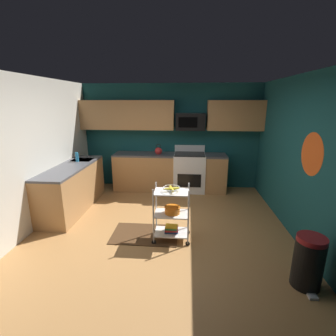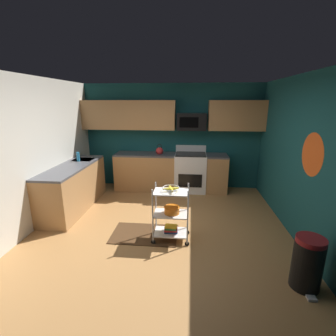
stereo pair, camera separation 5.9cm
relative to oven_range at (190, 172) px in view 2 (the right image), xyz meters
name	(u,v)px [view 2 (the right image)]	position (x,y,z in m)	size (l,w,h in m)	color
floor	(160,232)	(-0.49, -2.10, -0.50)	(4.40, 4.80, 0.04)	#A87542
wall_back	(172,137)	(-0.49, 0.33, 0.82)	(4.52, 0.06, 2.60)	#14474C
wall_left	(28,155)	(-2.72, -2.10, 0.82)	(0.06, 4.80, 2.60)	silver
wall_right	(306,161)	(1.74, -2.10, 0.82)	(0.06, 4.80, 2.60)	#14474C
wall_flower_decal	(312,155)	(1.71, -2.32, 0.97)	(0.63, 0.63, 0.00)	#E5591E
counter_run	(134,177)	(-1.30, -0.55, -0.01)	(3.58, 2.59, 0.92)	#B27F4C
oven_range	(190,172)	(0.00, 0.00, 0.00)	(0.76, 0.65, 1.10)	white
upper_cabinets	(167,115)	(-0.60, 0.13, 1.37)	(4.40, 0.33, 0.70)	#B27F4C
microwave	(192,122)	(0.00, 0.10, 1.22)	(0.70, 0.39, 0.40)	black
rolling_cart	(171,214)	(-0.29, -2.33, -0.03)	(0.60, 0.37, 0.91)	silver
fruit_bowl	(171,189)	(-0.29, -2.33, 0.40)	(0.27, 0.27, 0.07)	silver
mixing_bowl_large	(172,210)	(-0.28, -2.33, 0.04)	(0.25, 0.25, 0.11)	orange
book_stack	(171,229)	(-0.29, -2.33, -0.30)	(0.22, 0.18, 0.11)	#1E4C8C
kettle	(160,151)	(-0.77, 0.00, 0.52)	(0.21, 0.18, 0.26)	red
dish_soap_bottle	(78,157)	(-2.41, -0.94, 0.54)	(0.06, 0.06, 0.20)	#2D8CBF
trash_can	(307,263)	(1.41, -3.23, -0.15)	(0.34, 0.42, 0.66)	black
floor_rug	(145,234)	(-0.74, -2.23, -0.47)	(1.10, 0.70, 0.01)	#472D19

